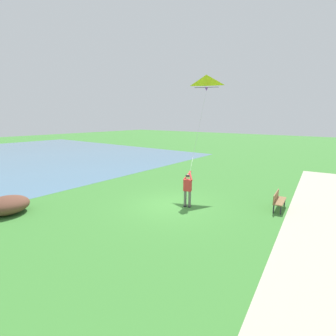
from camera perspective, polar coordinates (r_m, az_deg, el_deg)
ground_plane at (r=13.19m, az=0.97°, el=-8.59°), size 120.00×120.00×0.00m
walkway_path at (r=9.16m, az=30.07°, el=-19.80°), size 5.61×32.08×0.02m
person_kite_flyer at (r=12.71m, az=4.57°, el=-4.45°), size 0.50×0.63×1.83m
flying_kite at (r=15.81m, az=8.80°, el=18.74°), size 1.76×3.69×5.19m
park_bench_near_walkway at (r=13.66m, az=24.12°, el=-6.66°), size 0.59×1.54×0.88m
lakeside_shrub at (r=14.27m, az=-33.18°, el=-7.19°), size 1.78×1.97×0.84m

